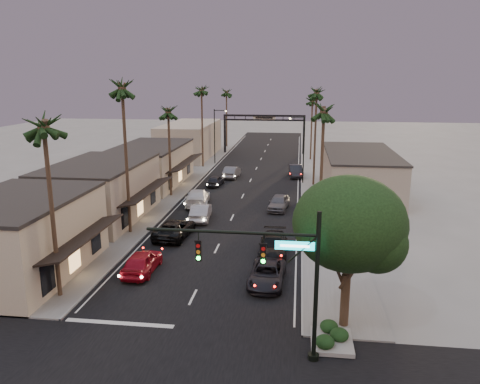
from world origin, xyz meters
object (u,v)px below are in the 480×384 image
(palm_la, at_px, (43,120))
(oncoming_pickup, at_px, (175,229))
(palm_lc, at_px, (168,108))
(oncoming_red, at_px, (142,262))
(streetlight_left, at_px, (216,132))
(palm_rc, at_px, (313,99))
(palm_rb, at_px, (317,90))
(curbside_near, at_px, (267,274))
(traffic_signal, at_px, (277,264))
(curbside_black, at_px, (273,245))
(streetlight_right, at_px, (302,144))
(oncoming_silver, at_px, (201,212))
(palm_lb, at_px, (122,84))
(arch, at_px, (264,124))
(corner_tree, at_px, (351,227))
(palm_far, at_px, (226,90))
(palm_ld, at_px, (201,88))
(palm_ra, at_px, (324,107))

(palm_la, height_order, oncoming_pickup, palm_la)
(palm_lc, relative_size, oncoming_red, 2.50)
(streetlight_left, distance_m, oncoming_red, 44.82)
(palm_rc, relative_size, oncoming_red, 2.50)
(streetlight_left, distance_m, palm_rb, 22.07)
(palm_rb, distance_m, curbside_near, 33.68)
(traffic_signal, height_order, curbside_black, traffic_signal)
(palm_rb, height_order, curbside_near, palm_rb)
(streetlight_right, height_order, oncoming_silver, streetlight_right)
(palm_lc, xyz_separation_m, oncoming_red, (4.05, -22.53, -9.64))
(palm_lb, relative_size, palm_rc, 1.25)
(arch, bearing_deg, oncoming_red, -94.60)
(traffic_signal, xyz_separation_m, curbside_near, (-1.06, 8.67, -4.38))
(palm_lb, distance_m, palm_rc, 45.48)
(corner_tree, xyz_separation_m, curbside_black, (-4.72, 10.72, -5.18))
(palm_rb, bearing_deg, palm_far, 116.43)
(palm_ld, distance_m, oncoming_red, 43.31)
(palm_rb, relative_size, palm_rc, 1.16)
(palm_la, height_order, palm_lb, palm_lb)
(traffic_signal, height_order, palm_lc, palm_lc)
(traffic_signal, height_order, streetlight_left, streetlight_left)
(palm_lb, bearing_deg, palm_rc, 67.73)
(streetlight_right, relative_size, palm_la, 0.68)
(streetlight_left, xyz_separation_m, curbside_black, (11.67, -39.83, -4.53))
(oncoming_silver, xyz_separation_m, curbside_black, (7.76, -8.73, -0.03))
(streetlight_left, relative_size, palm_lb, 0.59)
(traffic_signal, distance_m, arch, 66.24)
(palm_rb, xyz_separation_m, oncoming_red, (-13.15, -30.53, -11.59))
(oncoming_pickup, bearing_deg, curbside_near, 140.32)
(oncoming_red, distance_m, oncoming_pickup, 7.94)
(traffic_signal, xyz_separation_m, palm_la, (-14.29, 5.00, 6.36))
(palm_lc, distance_m, oncoming_silver, 14.39)
(arch, relative_size, palm_far, 1.15)
(streetlight_left, xyz_separation_m, palm_rb, (15.52, -14.00, 7.09))
(palm_lb, xyz_separation_m, palm_far, (0.30, 56.00, -1.94))
(palm_far, height_order, oncoming_pickup, palm_far)
(arch, xyz_separation_m, palm_lc, (-8.60, -34.00, 4.94))
(streetlight_right, distance_m, streetlight_left, 18.99)
(palm_la, xyz_separation_m, palm_rb, (17.20, 35.00, 0.97))
(traffic_signal, distance_m, streetlight_right, 41.02)
(palm_far, bearing_deg, palm_ld, -90.75)
(corner_tree, distance_m, palm_rc, 56.74)
(streetlight_right, xyz_separation_m, palm_la, (-15.52, -36.00, 6.11))
(palm_la, bearing_deg, streetlight_right, 66.68)
(palm_lc, bearing_deg, curbside_near, -60.45)
(palm_ra, distance_m, oncoming_red, 19.91)
(traffic_signal, bearing_deg, palm_rc, 87.22)
(palm_far, bearing_deg, streetlight_right, -65.24)
(palm_rc, bearing_deg, oncoming_red, -104.59)
(palm_lc, relative_size, palm_rb, 0.86)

